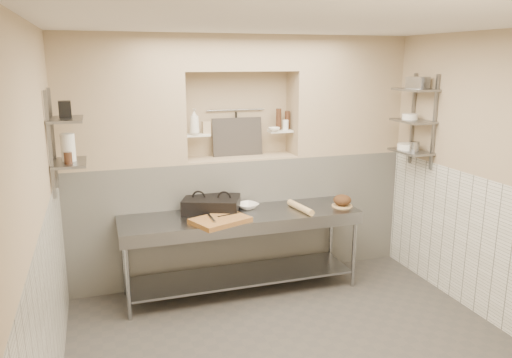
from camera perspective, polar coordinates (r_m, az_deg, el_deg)
name	(u,v)px	position (r m, az deg, el deg)	size (l,w,h in m)	color
floor	(294,349)	(4.83, 4.38, -18.79)	(4.00, 3.90, 0.10)	#45413D
ceiling	(301,17)	(4.10, 5.13, 17.97)	(4.00, 3.90, 0.10)	silver
wall_left	(35,219)	(3.96, -23.93, -4.22)	(0.10, 3.90, 2.80)	tan
wall_right	(493,179)	(5.35, 25.44, 0.01)	(0.10, 3.90, 2.80)	tan
wall_back	(234,155)	(6.09, -2.50, 2.80)	(4.00, 0.10, 2.80)	tan
wall_front	(458,302)	(2.63, 22.10, -12.94)	(4.00, 0.10, 2.80)	tan
backwall_lower	(240,215)	(6.02, -1.80, -4.18)	(4.00, 0.40, 1.40)	white
alcove_sill	(240,158)	(5.85, -1.85, 2.47)	(1.30, 0.40, 0.02)	tan
backwall_pillar_left	(119,101)	(5.54, -15.34, 8.60)	(1.35, 0.40, 1.40)	tan
backwall_pillar_right	(344,96)	(6.25, 10.02, 9.37)	(1.35, 0.40, 1.40)	tan
backwall_header	(239,53)	(5.74, -1.94, 14.21)	(1.30, 0.40, 0.40)	tan
wainscot_left	(53,306)	(4.21, -22.17, -13.30)	(0.02, 3.90, 1.40)	white
wainscot_right	(480,247)	(5.50, 24.25, -7.14)	(0.02, 3.90, 1.40)	white
alcove_shelf_left	(197,135)	(5.68, -6.74, 5.03)	(0.28, 0.16, 0.03)	white
alcove_shelf_right	(280,131)	(5.96, 2.78, 5.49)	(0.28, 0.16, 0.03)	white
utensil_rail	(236,110)	(5.93, -2.34, 7.89)	(0.02, 0.02, 0.70)	gray
hanging_steel	(236,125)	(5.93, -2.28, 6.24)	(0.02, 0.02, 0.30)	black
splash_panel	(237,137)	(5.90, -2.13, 4.84)	(0.60, 0.02, 0.45)	#383330
shelf_rail_left_a	(53,139)	(5.09, -22.18, 4.28)	(0.03, 0.03, 0.95)	slate
shelf_rail_left_b	(50,146)	(4.69, -22.50, 3.56)	(0.03, 0.03, 0.95)	slate
wall_shelf_left_lower	(69,163)	(4.91, -20.56, 1.75)	(0.30, 0.50, 0.03)	slate
wall_shelf_left_upper	(65,119)	(4.85, -20.95, 6.38)	(0.30, 0.50, 0.03)	slate
shelf_rail_right_a	(413,119)	(6.19, 17.46, 6.59)	(0.03, 0.03, 1.05)	slate
shelf_rail_right_b	(434,123)	(5.87, 19.71, 6.08)	(0.03, 0.03, 1.05)	slate
wall_shelf_right_lower	(411,152)	(6.00, 17.27, 3.02)	(0.30, 0.50, 0.03)	slate
wall_shelf_right_mid	(413,121)	(5.95, 17.50, 6.33)	(0.30, 0.50, 0.03)	slate
wall_shelf_right_upper	(415,90)	(5.92, 17.74, 9.69)	(0.30, 0.50, 0.03)	slate
prep_table	(241,237)	(5.49, -1.68, -6.60)	(2.60, 0.70, 0.90)	gray
panini_press	(212,205)	(5.49, -5.10, -2.93)	(0.71, 0.62, 0.16)	black
cutting_board	(220,220)	(5.13, -4.10, -4.73)	(0.55, 0.39, 0.05)	olive
knife_blade	(228,215)	(5.23, -3.17, -4.12)	(0.26, 0.03, 0.01)	gray
tongs	(212,218)	(5.10, -5.08, -4.48)	(0.02, 0.02, 0.27)	gray
mixing_bowl	(247,206)	(5.60, -1.01, -3.09)	(0.24, 0.24, 0.06)	white
rolling_pin	(300,207)	(5.54, 5.09, -3.26)	(0.07, 0.07, 0.47)	tan
bread_board	(342,206)	(5.77, 9.81, -3.03)	(0.24, 0.24, 0.01)	tan
bread_loaf	(342,200)	(5.75, 9.83, -2.38)	(0.20, 0.20, 0.12)	#4C2D19
bottle_soap	(194,122)	(5.61, -7.07, 6.52)	(0.11, 0.11, 0.29)	white
jar_alcove	(206,127)	(5.71, -5.71, 5.89)	(0.09, 0.09, 0.13)	tan
bowl_alcove	(274,129)	(5.87, 2.09, 5.71)	(0.14, 0.14, 0.04)	white
condiment_a	(287,120)	(6.01, 3.60, 6.73)	(0.06, 0.06, 0.22)	#3D2316
condiment_b	(279,119)	(5.97, 2.60, 6.85)	(0.06, 0.06, 0.25)	#3D2316
condiment_c	(285,125)	(5.95, 3.39, 6.18)	(0.07, 0.07, 0.12)	white
jug_left	(68,147)	(4.91, -20.68, 3.40)	(0.13, 0.13, 0.25)	white
jar_left	(68,158)	(4.79, -20.68, 2.26)	(0.07, 0.07, 0.11)	#3D2316
box_left_upper	(65,109)	(4.88, -21.01, 7.45)	(0.11, 0.11, 0.15)	black
bowl_right	(407,146)	(6.05, 16.88, 3.58)	(0.22, 0.22, 0.07)	white
canister_right	(414,147)	(5.94, 17.65, 3.56)	(0.11, 0.11, 0.11)	gray
bowl_right_mid	(410,117)	(5.99, 17.19, 6.84)	(0.18, 0.18, 0.07)	white
basket_right	(418,83)	(5.88, 18.01, 10.42)	(0.17, 0.21, 0.13)	gray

